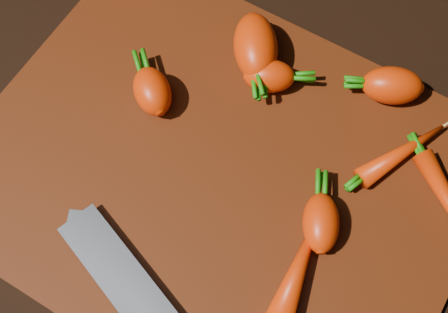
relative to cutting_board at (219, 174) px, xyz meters
The scene contains 9 objects.
ground 0.01m from the cutting_board, ahead, with size 2.00×2.00×0.01m, color black.
cutting_board is the anchor object (origin of this frame).
carrot_1 0.11m from the cutting_board, 160.99° to the left, with size 0.06×0.04×0.04m, color red.
carrot_2 0.14m from the cutting_board, 104.74° to the left, with size 0.08×0.05×0.05m, color red.
carrot_3 0.20m from the cutting_board, 57.06° to the left, with size 0.06×0.04×0.04m, color red.
carrot_4 0.12m from the cutting_board, 93.35° to the left, with size 0.05×0.04×0.04m, color red.
carrot_5 0.12m from the cutting_board, ahead, with size 0.06×0.04×0.04m, color red.
carrot_6 0.19m from the cutting_board, 35.84° to the left, with size 0.11×0.02×0.02m, color red.
carrot_8 0.13m from the cutting_board, 24.68° to the right, with size 0.11×0.03×0.03m, color red.
Camera 1 is at (0.13, -0.21, 0.60)m, focal length 50.00 mm.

